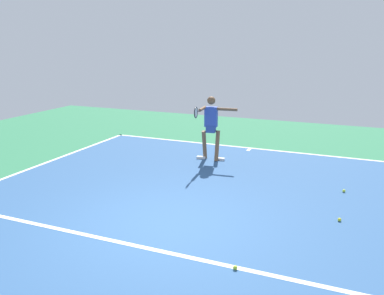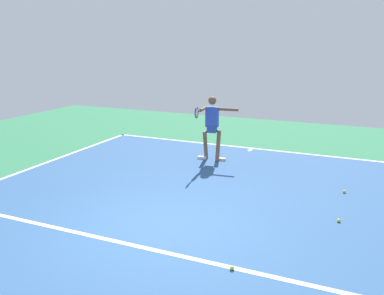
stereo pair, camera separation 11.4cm
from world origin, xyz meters
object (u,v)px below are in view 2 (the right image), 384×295
at_px(tennis_ball_by_baseline, 232,268).
at_px(tennis_player, 212,124).
at_px(tennis_ball_by_sideline, 339,220).
at_px(tennis_ball_near_player, 344,192).

bearing_deg(tennis_ball_by_baseline, tennis_player, -65.89).
bearing_deg(tennis_ball_by_sideline, tennis_ball_near_player, -89.53).
distance_m(tennis_player, tennis_ball_near_player, 3.92).
distance_m(tennis_player, tennis_ball_by_sideline, 4.70).
bearing_deg(tennis_ball_near_player, tennis_ball_by_baseline, 72.26).
height_order(tennis_ball_by_sideline, tennis_ball_near_player, same).
distance_m(tennis_ball_by_sideline, tennis_ball_by_baseline, 2.66).
xyz_separation_m(tennis_ball_by_sideline, tennis_ball_near_player, (0.01, -1.62, 0.00)).
bearing_deg(tennis_ball_near_player, tennis_player, -18.97).
distance_m(tennis_ball_by_sideline, tennis_ball_near_player, 1.62).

